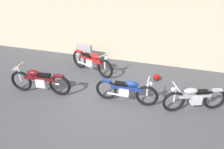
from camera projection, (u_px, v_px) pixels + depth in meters
The scene contains 8 objects.
ground_plane at pixel (108, 100), 6.70m from camera, with size 40.00×40.00×0.00m, color #47474C.
building_wall at pixel (132, 29), 8.87m from camera, with size 18.00×0.30×2.90m, color beige.
stone_marker at pixel (85, 54), 9.03m from camera, with size 0.66×0.20×0.88m, color #9E9EA3.
helmet at pixel (156, 77), 7.81m from camera, with size 0.25×0.25×0.25m, color maroon.
motorcycle_blue at pixel (127, 91), 6.42m from camera, with size 2.01×0.56×0.90m.
motorcycle_silver at pixel (194, 98), 6.07m from camera, with size 1.83×0.92×0.88m.
motorcycle_maroon at pixel (39, 81), 6.89m from camera, with size 2.16×0.60×0.97m.
motorcycle_red at pixel (92, 62), 8.22m from camera, with size 2.06×1.02×0.98m.
Camera 1 is at (1.73, -5.24, 3.90)m, focal length 33.03 mm.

